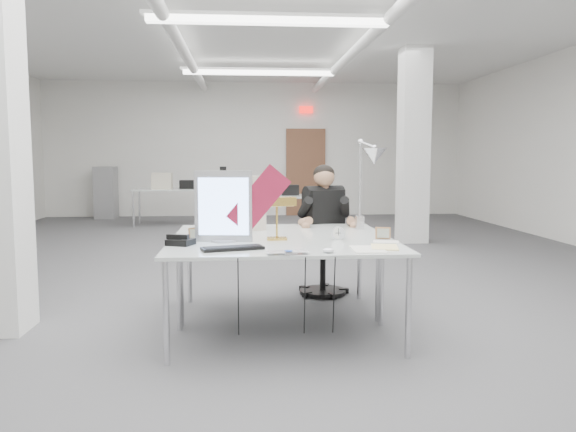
% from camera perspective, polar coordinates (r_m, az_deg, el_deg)
% --- Properties ---
extents(room_shell, '(10.04, 14.04, 3.24)m').
position_cam_1_polar(room_shell, '(6.80, -1.64, 8.34)').
color(room_shell, '#49494B').
rests_on(room_shell, ground).
extents(desk_main, '(1.80, 0.90, 0.02)m').
position_cam_1_polar(desk_main, '(4.22, -0.29, -3.20)').
color(desk_main, silver).
rests_on(desk_main, room_shell).
extents(desk_second, '(1.80, 0.90, 0.02)m').
position_cam_1_polar(desk_second, '(5.11, -1.03, -1.59)').
color(desk_second, silver).
rests_on(desk_second, room_shell).
extents(bg_desk_a, '(1.60, 0.80, 0.02)m').
position_cam_1_polar(bg_desk_a, '(9.69, -1.52, 2.01)').
color(bg_desk_a, silver).
rests_on(bg_desk_a, room_shell).
extents(bg_desk_b, '(1.60, 0.80, 0.02)m').
position_cam_1_polar(bg_desk_b, '(11.97, -11.70, 2.64)').
color(bg_desk_b, silver).
rests_on(bg_desk_b, room_shell).
extents(filing_cabinet, '(0.45, 0.55, 1.20)m').
position_cam_1_polar(filing_cabinet, '(13.71, -18.00, 2.29)').
color(filing_cabinet, gray).
rests_on(filing_cabinet, room_shell).
extents(office_chair, '(0.64, 0.64, 1.00)m').
position_cam_1_polar(office_chair, '(5.78, 3.57, -3.16)').
color(office_chair, black).
rests_on(office_chair, room_shell).
extents(seated_person, '(0.66, 0.73, 0.89)m').
position_cam_1_polar(seated_person, '(5.69, 3.67, 0.77)').
color(seated_person, black).
rests_on(seated_person, office_chair).
extents(monitor, '(0.45, 0.10, 0.56)m').
position_cam_1_polar(monitor, '(4.42, -6.57, 1.00)').
color(monitor, '#ABACB0').
rests_on(monitor, desk_main).
extents(pennant, '(0.51, 0.01, 0.55)m').
position_cam_1_polar(pennant, '(4.38, -2.98, 1.72)').
color(pennant, maroon).
rests_on(pennant, monitor).
extents(keyboard, '(0.47, 0.26, 0.02)m').
position_cam_1_polar(keyboard, '(4.05, -5.66, -3.28)').
color(keyboard, black).
rests_on(keyboard, desk_main).
extents(laptop, '(0.31, 0.22, 0.02)m').
position_cam_1_polar(laptop, '(3.81, 0.06, -3.83)').
color(laptop, silver).
rests_on(laptop, desk_main).
extents(mouse, '(0.10, 0.08, 0.03)m').
position_cam_1_polar(mouse, '(3.91, 4.13, -3.52)').
color(mouse, silver).
rests_on(mouse, desk_main).
extents(bankers_lamp, '(0.32, 0.17, 0.34)m').
position_cam_1_polar(bankers_lamp, '(4.50, -1.14, -0.26)').
color(bankers_lamp, gold).
rests_on(bankers_lamp, desk_main).
extents(desk_phone, '(0.23, 0.22, 0.05)m').
position_cam_1_polar(desk_phone, '(4.32, -10.85, -2.61)').
color(desk_phone, black).
rests_on(desk_phone, desk_main).
extents(picture_frame_left, '(0.13, 0.07, 0.10)m').
position_cam_1_polar(picture_frame_left, '(4.58, -9.30, -1.77)').
color(picture_frame_left, '#A87448').
rests_on(picture_frame_left, desk_main).
extents(picture_frame_right, '(0.13, 0.05, 0.10)m').
position_cam_1_polar(picture_frame_right, '(4.62, 9.61, -1.72)').
color(picture_frame_right, '#A87248').
rests_on(picture_frame_right, desk_main).
extents(desk_clock, '(0.12, 0.06, 0.11)m').
position_cam_1_polar(desk_clock, '(4.54, 5.10, -1.78)').
color(desk_clock, silver).
rests_on(desk_clock, desk_main).
extents(paper_stack_a, '(0.24, 0.33, 0.01)m').
position_cam_1_polar(paper_stack_a, '(4.08, 8.14, -3.36)').
color(paper_stack_a, silver).
rests_on(paper_stack_a, desk_main).
extents(paper_stack_b, '(0.24, 0.30, 0.01)m').
position_cam_1_polar(paper_stack_b, '(4.19, 9.78, -3.13)').
color(paper_stack_b, '#FEE598').
rests_on(paper_stack_b, desk_main).
extents(paper_stack_c, '(0.23, 0.18, 0.01)m').
position_cam_1_polar(paper_stack_c, '(4.45, 9.92, -2.60)').
color(paper_stack_c, silver).
rests_on(paper_stack_c, desk_main).
extents(beige_monitor, '(0.47, 0.46, 0.35)m').
position_cam_1_polar(beige_monitor, '(5.17, -4.88, 0.55)').
color(beige_monitor, beige).
rests_on(beige_monitor, desk_second).
extents(architect_lamp, '(0.48, 0.79, 0.97)m').
position_cam_1_polar(architect_lamp, '(4.96, 7.93, 3.87)').
color(architect_lamp, '#AFAFB4').
rests_on(architect_lamp, desk_second).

